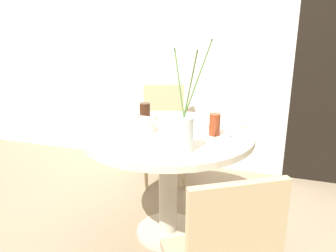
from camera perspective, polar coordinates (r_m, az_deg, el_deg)
name	(u,v)px	position (r m, az deg, el deg)	size (l,w,h in m)	color
ground_plane	(168,233)	(2.45, 0.00, -18.09)	(16.00, 16.00, 0.00)	#89755B
wall_back	(210,39)	(3.24, 7.36, 14.84)	(8.00, 0.05, 2.60)	silver
dining_table	(168,153)	(2.16, 0.00, -4.69)	(1.10, 1.10, 0.76)	beige
chair_right_flank	(164,128)	(3.07, -0.68, -0.33)	(0.52, 0.52, 0.89)	#9E896B
birthday_cake	(138,126)	(2.12, -5.18, 0.04)	(0.20, 0.20, 0.12)	white
flower_vase	(185,122)	(1.75, 3.04, 0.75)	(0.26, 0.22, 0.65)	silver
side_plate	(142,143)	(1.91, -4.58, -2.93)	(0.18, 0.18, 0.01)	silver
drink_glass_0	(182,124)	(2.08, 2.43, 0.31)	(0.07, 0.07, 0.12)	#51280F
drink_glass_1	(145,112)	(2.35, -4.04, 2.43)	(0.08, 0.08, 0.13)	#33190C
drink_glass_2	(215,124)	(2.06, 8.13, 0.26)	(0.07, 0.07, 0.14)	maroon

